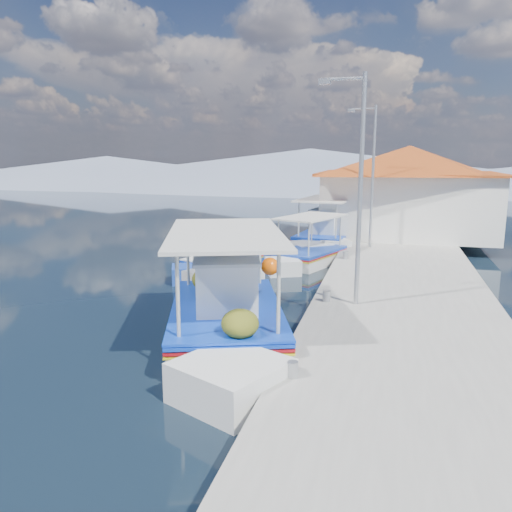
# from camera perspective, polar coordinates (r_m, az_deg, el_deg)

# --- Properties ---
(ground) EXTENTS (160.00, 160.00, 0.00)m
(ground) POSITION_cam_1_polar(r_m,az_deg,el_deg) (13.47, -9.69, -8.27)
(ground) COLOR black
(ground) RESTS_ON ground
(quay) EXTENTS (5.00, 44.00, 0.50)m
(quay) POSITION_cam_1_polar(r_m,az_deg,el_deg) (18.04, 16.07, -2.68)
(quay) COLOR #A7A49D
(quay) RESTS_ON ground
(bollards) EXTENTS (0.20, 17.20, 0.30)m
(bollards) POSITION_cam_1_polar(r_m,az_deg,el_deg) (17.27, 9.21, -1.62)
(bollards) COLOR #A5A8AD
(bollards) RESTS_ON quay
(main_caique) EXTENTS (4.56, 8.51, 2.97)m
(main_caique) POSITION_cam_1_polar(r_m,az_deg,el_deg) (12.64, -3.08, -6.71)
(main_caique) COLOR silver
(main_caique) RESTS_ON ground
(caique_green_canopy) EXTENTS (3.11, 5.58, 2.23)m
(caique_green_canopy) POSITION_cam_1_polar(r_m,az_deg,el_deg) (21.18, 6.03, -0.02)
(caique_green_canopy) COLOR silver
(caique_green_canopy) RESTS_ON ground
(caique_blue_hull) EXTENTS (2.95, 5.17, 0.99)m
(caique_blue_hull) POSITION_cam_1_polar(r_m,az_deg,el_deg) (19.75, -3.70, -1.00)
(caique_blue_hull) COLOR #1C42AA
(caique_blue_hull) RESTS_ON ground
(caique_far) EXTENTS (2.92, 7.58, 2.68)m
(caique_far) POSITION_cam_1_polar(r_m,az_deg,el_deg) (24.98, 7.91, 2.06)
(caique_far) COLOR silver
(caique_far) RESTS_ON ground
(harbor_building) EXTENTS (10.49, 10.49, 4.40)m
(harbor_building) POSITION_cam_1_polar(r_m,az_deg,el_deg) (26.59, 16.66, 7.20)
(harbor_building) COLOR silver
(harbor_building) RESTS_ON quay
(lamp_post_near) EXTENTS (1.21, 0.14, 6.00)m
(lamp_post_near) POSITION_cam_1_polar(r_m,az_deg,el_deg) (13.56, 11.28, 8.45)
(lamp_post_near) COLOR #A5A8AD
(lamp_post_near) RESTS_ON quay
(lamp_post_far) EXTENTS (1.21, 0.14, 6.00)m
(lamp_post_far) POSITION_cam_1_polar(r_m,az_deg,el_deg) (22.55, 12.76, 9.47)
(lamp_post_far) COLOR #A5A8AD
(lamp_post_far) RESTS_ON quay
(mountain_ridge) EXTENTS (171.40, 96.00, 5.50)m
(mountain_ridge) POSITION_cam_1_polar(r_m,az_deg,el_deg) (67.58, 15.92, 8.86)
(mountain_ridge) COLOR gray
(mountain_ridge) RESTS_ON ground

